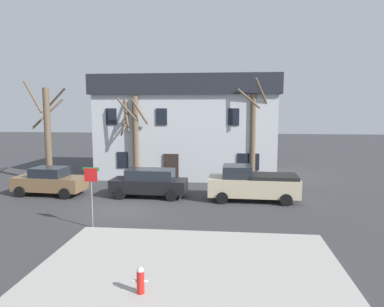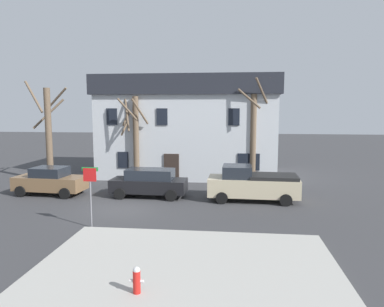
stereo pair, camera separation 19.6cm
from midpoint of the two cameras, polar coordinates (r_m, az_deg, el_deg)
ground_plane at (r=20.20m, az=-10.77°, el=-8.55°), size 120.00×120.00×0.00m
sidewalk_slab at (r=12.11m, az=-1.28°, el=-19.11°), size 10.21×8.86×0.12m
building_main at (r=29.73m, az=-0.82°, el=4.39°), size 14.05×7.35×7.87m
tree_bare_near at (r=28.83m, az=-21.87°, el=3.28°), size 2.82×3.06×7.36m
tree_bare_mid at (r=26.76m, az=-9.20°, el=2.89°), size 2.21×2.25×6.40m
tree_bare_far at (r=26.15m, az=9.39°, el=4.33°), size 2.78×2.82×7.68m
car_brown_sedan at (r=24.55m, az=-21.57°, el=-4.05°), size 4.46×2.25×1.75m
car_black_wagon at (r=22.45m, az=-6.94°, el=-4.53°), size 4.63×2.02×1.73m
pickup_truck_beige at (r=21.73m, az=9.19°, el=-4.70°), size 5.28×2.34×2.07m
fire_hydrant at (r=11.14m, az=-8.59°, el=-18.94°), size 0.42×0.22×0.79m
street_sign_pole at (r=17.04m, az=-15.81°, el=-4.88°), size 0.76×0.07×2.78m
bicycle_leaning at (r=28.55m, az=-20.56°, el=-3.52°), size 1.75×0.14×1.03m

